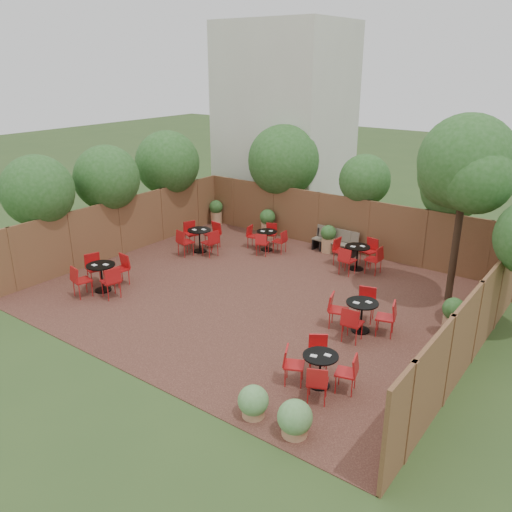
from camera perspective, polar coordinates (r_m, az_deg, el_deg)
The scene contains 13 objects.
ground at distance 15.48m, azimuth 0.32°, elevation -4.36°, with size 80.00×80.00×0.00m, color #354F23.
courtyard_paving at distance 15.47m, azimuth 0.32°, elevation -4.33°, with size 12.00×10.00×0.02m, color #3E2219.
fence_back at distance 19.13m, azimuth 9.22°, elevation 3.49°, with size 12.00×0.08×2.00m, color brown.
fence_left at distance 19.05m, azimuth -14.42°, elevation 3.03°, with size 0.08×10.00×2.00m, color brown.
fence_right at distance 12.81m, azimuth 22.69°, elevation -6.67°, with size 0.08×10.00×2.00m, color brown.
neighbour_building at distance 23.32m, azimuth 3.11°, elevation 14.29°, with size 5.00×4.00×8.00m, color beige.
overhang_foliage at distance 18.53m, azimuth -1.66°, elevation 8.64°, with size 15.39×10.71×2.76m.
courtyard_tree at distance 15.07m, azimuth 21.73°, elevation 8.77°, with size 2.72×2.62×5.23m.
park_bench_left at distance 19.04m, azimuth 8.20°, elevation 1.75°, with size 1.40×0.51×0.85m.
park_bench_right at distance 18.91m, azimuth 9.01°, elevation 1.57°, with size 1.39×0.47×0.85m.
bistro_tables at distance 15.89m, azimuth -0.02°, elevation -1.80°, with size 9.32×8.11×0.96m.
planters at distance 18.72m, azimuth 4.42°, elevation 1.98°, with size 11.46×4.32×1.10m.
low_shrubs at distance 10.68m, azimuth 7.95°, elevation -14.95°, with size 3.02×3.69×0.71m.
Camera 1 is at (8.29, -11.34, 6.50)m, focal length 37.00 mm.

